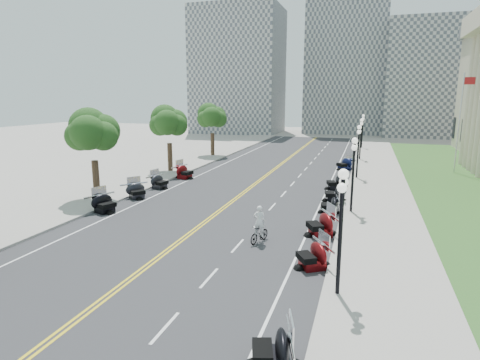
% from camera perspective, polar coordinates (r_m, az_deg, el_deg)
% --- Properties ---
extents(ground, '(160.00, 160.00, 0.00)m').
position_cam_1_polar(ground, '(25.94, -4.36, -5.51)').
color(ground, gray).
extents(road, '(16.00, 90.00, 0.01)m').
position_cam_1_polar(road, '(35.09, 1.75, -0.88)').
color(road, '#333335').
rests_on(road, ground).
extents(centerline_yellow_a, '(0.12, 90.00, 0.00)m').
position_cam_1_polar(centerline_yellow_a, '(35.12, 1.56, -0.86)').
color(centerline_yellow_a, yellow).
rests_on(centerline_yellow_a, road).
extents(centerline_yellow_b, '(0.12, 90.00, 0.00)m').
position_cam_1_polar(centerline_yellow_b, '(35.06, 1.93, -0.88)').
color(centerline_yellow_b, yellow).
rests_on(centerline_yellow_b, road).
extents(edge_line_north, '(0.12, 90.00, 0.00)m').
position_cam_1_polar(edge_line_north, '(33.95, 12.19, -1.57)').
color(edge_line_north, white).
rests_on(edge_line_north, road).
extents(edge_line_south, '(0.12, 90.00, 0.00)m').
position_cam_1_polar(edge_line_south, '(37.31, -7.75, -0.21)').
color(edge_line_south, white).
rests_on(edge_line_south, road).
extents(lane_dash_3, '(0.12, 2.00, 0.00)m').
position_cam_1_polar(lane_dash_3, '(14.72, -10.61, -19.92)').
color(lane_dash_3, white).
rests_on(lane_dash_3, road).
extents(lane_dash_4, '(0.12, 2.00, 0.00)m').
position_cam_1_polar(lane_dash_4, '(17.89, -4.41, -13.70)').
color(lane_dash_4, white).
rests_on(lane_dash_4, road).
extents(lane_dash_5, '(0.12, 2.00, 0.00)m').
position_cam_1_polar(lane_dash_5, '(21.34, -0.34, -9.32)').
color(lane_dash_5, white).
rests_on(lane_dash_5, road).
extents(lane_dash_6, '(0.12, 2.00, 0.00)m').
position_cam_1_polar(lane_dash_6, '(24.96, 2.51, -6.16)').
color(lane_dash_6, white).
rests_on(lane_dash_6, road).
extents(lane_dash_7, '(0.12, 2.00, 0.00)m').
position_cam_1_polar(lane_dash_7, '(28.68, 4.61, -3.80)').
color(lane_dash_7, white).
rests_on(lane_dash_7, road).
extents(lane_dash_8, '(0.12, 2.00, 0.00)m').
position_cam_1_polar(lane_dash_8, '(32.47, 6.21, -1.98)').
color(lane_dash_8, white).
rests_on(lane_dash_8, road).
extents(lane_dash_9, '(0.12, 2.00, 0.00)m').
position_cam_1_polar(lane_dash_9, '(36.30, 7.48, -0.54)').
color(lane_dash_9, white).
rests_on(lane_dash_9, road).
extents(lane_dash_10, '(0.12, 2.00, 0.00)m').
position_cam_1_polar(lane_dash_10, '(40.16, 8.50, 0.62)').
color(lane_dash_10, white).
rests_on(lane_dash_10, road).
extents(lane_dash_11, '(0.12, 2.00, 0.00)m').
position_cam_1_polar(lane_dash_11, '(44.05, 9.34, 1.58)').
color(lane_dash_11, white).
rests_on(lane_dash_11, road).
extents(lane_dash_12, '(0.12, 2.00, 0.00)m').
position_cam_1_polar(lane_dash_12, '(47.96, 10.05, 2.38)').
color(lane_dash_12, white).
rests_on(lane_dash_12, road).
extents(lane_dash_13, '(0.12, 2.00, 0.00)m').
position_cam_1_polar(lane_dash_13, '(51.88, 10.65, 3.06)').
color(lane_dash_13, white).
rests_on(lane_dash_13, road).
extents(lane_dash_14, '(0.12, 2.00, 0.00)m').
position_cam_1_polar(lane_dash_14, '(55.81, 11.16, 3.65)').
color(lane_dash_14, white).
rests_on(lane_dash_14, road).
extents(lane_dash_15, '(0.12, 2.00, 0.00)m').
position_cam_1_polar(lane_dash_15, '(59.75, 11.61, 4.15)').
color(lane_dash_15, white).
rests_on(lane_dash_15, road).
extents(lane_dash_16, '(0.12, 2.00, 0.00)m').
position_cam_1_polar(lane_dash_16, '(63.70, 12.01, 4.60)').
color(lane_dash_16, white).
rests_on(lane_dash_16, road).
extents(lane_dash_17, '(0.12, 2.00, 0.00)m').
position_cam_1_polar(lane_dash_17, '(67.66, 12.35, 4.99)').
color(lane_dash_17, white).
rests_on(lane_dash_17, road).
extents(lane_dash_18, '(0.12, 2.00, 0.00)m').
position_cam_1_polar(lane_dash_18, '(71.62, 12.66, 5.34)').
color(lane_dash_18, white).
rests_on(lane_dash_18, road).
extents(lane_dash_19, '(0.12, 2.00, 0.00)m').
position_cam_1_polar(lane_dash_19, '(75.58, 12.94, 5.65)').
color(lane_dash_19, white).
rests_on(lane_dash_19, road).
extents(sidewalk_north, '(5.00, 90.00, 0.15)m').
position_cam_1_polar(sidewalk_north, '(33.83, 19.12, -1.90)').
color(sidewalk_north, '#9E9991').
rests_on(sidewalk_north, ground).
extents(sidewalk_south, '(5.00, 90.00, 0.15)m').
position_cam_1_polar(sidewalk_south, '(39.21, -13.18, 0.26)').
color(sidewalk_south, '#9E9991').
rests_on(sidewalk_south, ground).
extents(lawn, '(9.00, 60.00, 0.10)m').
position_cam_1_polar(lawn, '(42.44, 28.38, -0.03)').
color(lawn, '#356023').
rests_on(lawn, ground).
extents(distant_block_a, '(18.00, 14.00, 26.00)m').
position_cam_1_polar(distant_block_a, '(89.39, -0.22, 15.19)').
color(distant_block_a, gray).
rests_on(distant_block_a, ground).
extents(distant_block_b, '(16.00, 12.00, 30.00)m').
position_cam_1_polar(distant_block_b, '(91.39, 14.81, 15.99)').
color(distant_block_b, gray).
rests_on(distant_block_b, ground).
extents(distant_block_c, '(20.00, 14.00, 22.00)m').
position_cam_1_polar(distant_block_c, '(88.90, 26.50, 12.71)').
color(distant_block_c, gray).
rests_on(distant_block_c, ground).
extents(street_lamp_1, '(0.50, 1.20, 4.90)m').
position_cam_1_polar(street_lamp_1, '(15.80, 14.07, -7.40)').
color(street_lamp_1, black).
rests_on(street_lamp_1, sidewalk_north).
extents(street_lamp_2, '(0.50, 1.20, 4.90)m').
position_cam_1_polar(street_lamp_2, '(27.43, 15.76, 0.63)').
color(street_lamp_2, black).
rests_on(street_lamp_2, sidewalk_north).
extents(street_lamp_3, '(0.50, 1.20, 4.90)m').
position_cam_1_polar(street_lamp_3, '(39.28, 16.43, 3.85)').
color(street_lamp_3, black).
rests_on(street_lamp_3, sidewalk_north).
extents(street_lamp_4, '(0.50, 1.20, 4.90)m').
position_cam_1_polar(street_lamp_4, '(51.20, 16.79, 5.57)').
color(street_lamp_4, black).
rests_on(street_lamp_4, sidewalk_north).
extents(street_lamp_5, '(0.50, 1.20, 4.90)m').
position_cam_1_polar(street_lamp_5, '(63.15, 17.01, 6.64)').
color(street_lamp_5, black).
rests_on(street_lamp_5, sidewalk_north).
extents(flagpole, '(1.10, 0.20, 10.00)m').
position_cam_1_polar(flagpole, '(45.84, 28.71, 6.98)').
color(flagpole, silver).
rests_on(flagpole, ground).
extents(tree_2, '(4.80, 4.80, 9.20)m').
position_cam_1_polar(tree_2, '(31.70, -20.19, 5.73)').
color(tree_2, '#235619').
rests_on(tree_2, sidewalk_south).
extents(tree_3, '(4.80, 4.80, 9.20)m').
position_cam_1_polar(tree_3, '(41.80, -10.08, 7.56)').
color(tree_3, '#235619').
rests_on(tree_3, sidewalk_south).
extents(tree_4, '(4.80, 4.80, 9.20)m').
position_cam_1_polar(tree_4, '(52.71, -3.98, 8.55)').
color(tree_4, '#235619').
rests_on(tree_4, sidewalk_south).
extents(motorcycle_n_2, '(2.27, 2.27, 1.28)m').
position_cam_1_polar(motorcycle_n_2, '(12.49, 4.64, -22.66)').
color(motorcycle_n_2, black).
rests_on(motorcycle_n_2, road).
extents(motorcycle_n_4, '(2.67, 2.67, 1.35)m').
position_cam_1_polar(motorcycle_n_4, '(18.82, 10.26, -10.31)').
color(motorcycle_n_4, '#590A0C').
rests_on(motorcycle_n_4, road).
extents(motorcycle_n_5, '(2.87, 2.87, 1.48)m').
position_cam_1_polar(motorcycle_n_5, '(23.02, 11.39, -6.04)').
color(motorcycle_n_5, '#590A0C').
rests_on(motorcycle_n_5, road).
extents(motorcycle_n_6, '(2.12, 2.12, 1.27)m').
position_cam_1_polar(motorcycle_n_6, '(27.54, 12.67, -3.36)').
color(motorcycle_n_6, black).
rests_on(motorcycle_n_6, road).
extents(motorcycle_n_7, '(2.34, 2.34, 1.41)m').
position_cam_1_polar(motorcycle_n_7, '(30.65, 13.25, -1.73)').
color(motorcycle_n_7, black).
rests_on(motorcycle_n_7, road).
extents(motorcycle_n_8, '(2.49, 2.49, 1.41)m').
position_cam_1_polar(motorcycle_n_8, '(34.62, 13.40, -0.20)').
color(motorcycle_n_8, black).
rests_on(motorcycle_n_8, road).
extents(motorcycle_n_10, '(2.89, 2.89, 1.44)m').
position_cam_1_polar(motorcycle_n_10, '(44.20, 14.62, 2.32)').
color(motorcycle_n_10, black).
rests_on(motorcycle_n_10, road).
extents(motorcycle_s_5, '(2.59, 2.59, 1.40)m').
position_cam_1_polar(motorcycle_s_5, '(28.54, -18.74, -3.05)').
color(motorcycle_s_5, black).
rests_on(motorcycle_s_5, road).
extents(motorcycle_s_6, '(2.65, 2.65, 1.32)m').
position_cam_1_polar(motorcycle_s_6, '(31.76, -14.50, -1.40)').
color(motorcycle_s_6, black).
rests_on(motorcycle_s_6, road).
extents(motorcycle_s_7, '(2.25, 2.25, 1.31)m').
position_cam_1_polar(motorcycle_s_7, '(34.76, -11.39, -0.14)').
color(motorcycle_s_7, black).
rests_on(motorcycle_s_7, road).
extents(motorcycle_s_8, '(2.44, 2.44, 1.45)m').
position_cam_1_polar(motorcycle_s_8, '(38.59, -7.89, 1.26)').
color(motorcycle_s_8, '#590A0C').
rests_on(motorcycle_s_8, road).
extents(bicycle, '(0.96, 1.66, 0.96)m').
position_cam_1_polar(bicycle, '(21.68, 2.76, -7.67)').
color(bicycle, '#A51414').
rests_on(bicycle, road).
extents(cyclist_rider, '(0.62, 0.41, 1.70)m').
position_cam_1_polar(cyclist_rider, '(21.28, 2.80, -4.28)').
color(cyclist_rider, silver).
rests_on(cyclist_rider, bicycle).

